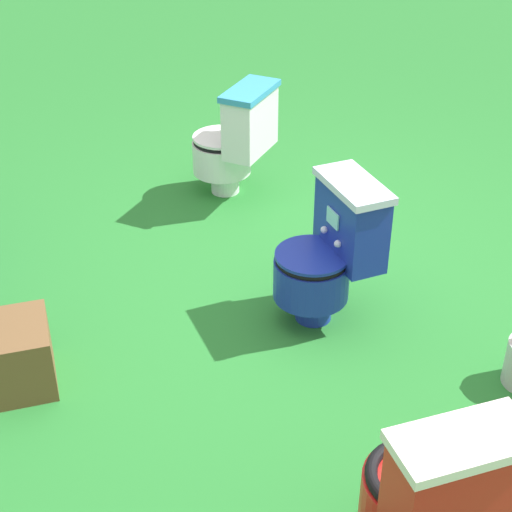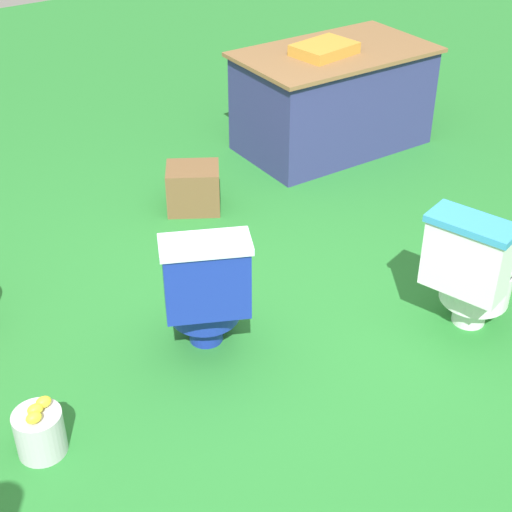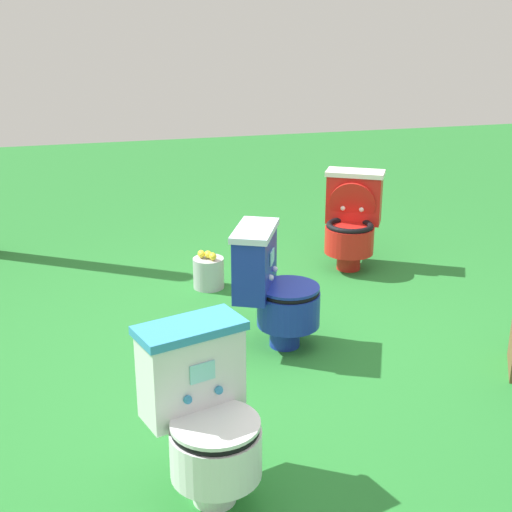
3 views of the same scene
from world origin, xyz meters
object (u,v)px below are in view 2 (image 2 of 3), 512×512
object	(u,v)px
toilet_white	(472,271)
toilet_blue	(205,290)
lemon_bucket	(40,431)
small_crate	(193,188)
vendor_table	(333,99)

from	to	relation	value
toilet_white	toilet_blue	distance (m)	1.39
toilet_blue	lemon_bucket	distance (m)	1.04
toilet_blue	small_crate	world-z (taller)	toilet_blue
small_crate	toilet_blue	bearing A→B (deg)	-117.72
toilet_blue	vendor_table	bearing A→B (deg)	62.08
toilet_blue	lemon_bucket	size ratio (longest dim) A/B	2.63
toilet_blue	toilet_white	bearing A→B (deg)	-2.20
toilet_white	lemon_bucket	bearing A→B (deg)	-118.26
vendor_table	small_crate	world-z (taller)	vendor_table
vendor_table	lemon_bucket	size ratio (longest dim) A/B	5.33
toilet_blue	vendor_table	size ratio (longest dim) A/B	0.49
toilet_white	small_crate	world-z (taller)	toilet_white
toilet_blue	lemon_bucket	bearing A→B (deg)	-143.39
toilet_white	small_crate	bearing A→B (deg)	178.37
small_crate	lemon_bucket	world-z (taller)	small_crate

